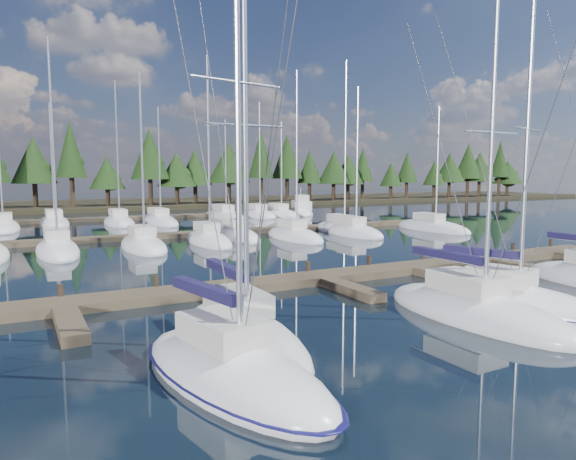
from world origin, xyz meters
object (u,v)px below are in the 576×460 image
main_dock (324,280)px  front_sailboat_4 (509,303)px  front_sailboat_3 (474,312)px  front_sailboat_1 (231,372)px  front_sailboat_2 (242,336)px  motor_yacht_right (301,211)px

main_dock → front_sailboat_4: front_sailboat_4 is taller
main_dock → front_sailboat_3: bearing=-77.9°
main_dock → front_sailboat_1: bearing=-133.2°
front_sailboat_2 → front_sailboat_3: front_sailboat_3 is taller
front_sailboat_1 → front_sailboat_4: (12.66, 1.54, -0.00)m
front_sailboat_2 → motor_yacht_right: size_ratio=1.35×
front_sailboat_4 → front_sailboat_2: bearing=174.4°
front_sailboat_1 → motor_yacht_right: 57.48m
front_sailboat_2 → front_sailboat_4: size_ratio=0.96×
front_sailboat_1 → front_sailboat_3: front_sailboat_1 is taller
front_sailboat_3 → motor_yacht_right: bearing=67.8°
main_dock → front_sailboat_1: front_sailboat_1 is taller
main_dock → front_sailboat_4: bearing=-62.6°
front_sailboat_2 → front_sailboat_1: bearing=-118.2°
front_sailboat_1 → front_sailboat_4: size_ratio=1.07×
front_sailboat_3 → motor_yacht_right: 51.65m
main_dock → front_sailboat_2: 9.81m
front_sailboat_3 → front_sailboat_1: bearing=-173.1°
main_dock → motor_yacht_right: motor_yacht_right is taller
front_sailboat_3 → main_dock: bearing=102.1°
front_sailboat_1 → motor_yacht_right: bearing=58.6°
front_sailboat_1 → front_sailboat_2: bearing=61.8°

